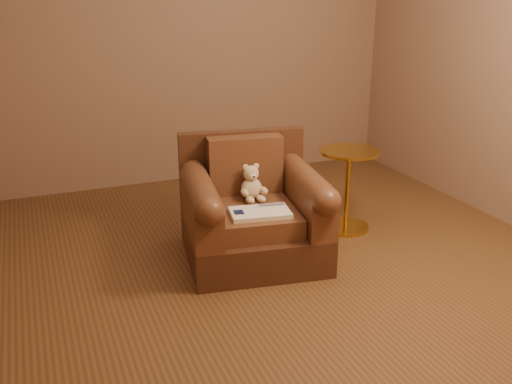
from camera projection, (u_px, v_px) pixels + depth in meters
name	position (u px, v px, depth m)	size (l,w,h in m)	color
floor	(276.00, 260.00, 3.98)	(4.00, 4.00, 0.00)	brown
room	(280.00, 2.00, 3.40)	(4.02, 4.02, 2.71)	#896954
armchair	(252.00, 213.00, 3.95)	(1.04, 1.00, 0.82)	#442616
teddy_bear	(252.00, 186.00, 3.97)	(0.19, 0.21, 0.26)	beige
guidebook	(260.00, 213.00, 3.72)	(0.43, 0.30, 0.03)	beige
side_table	(348.00, 187.00, 4.39)	(0.46, 0.46, 0.64)	gold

